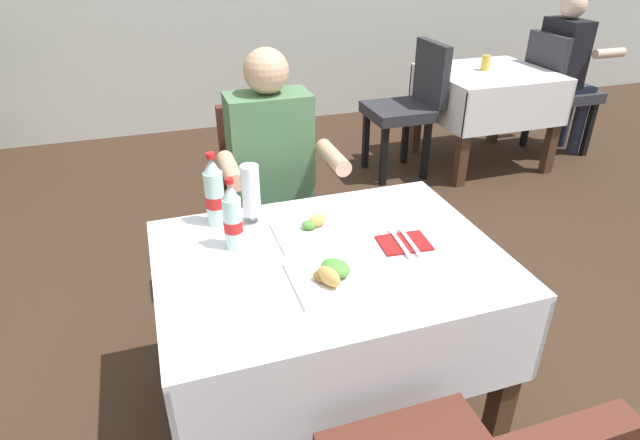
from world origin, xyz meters
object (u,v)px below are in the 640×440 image
object	(u,v)px
cola_bottle_secondary	(233,218)
background_chair_right	(557,87)
cola_bottle_primary	(214,193)
main_dining_table	(329,296)
background_table_tumbler	(485,63)
seated_diner_far	(274,177)
background_patron	(566,66)
napkin_cutlery_set	(404,243)
chair_far_diner_seat	(273,197)
beer_glass_left	(251,195)
background_chair_left	(410,102)
plate_near_camera	(332,275)
plate_far_diner	(309,230)
background_dining_table	(486,95)

from	to	relation	value
cola_bottle_secondary	background_chair_right	distance (m)	3.49
cola_bottle_primary	main_dining_table	bearing A→B (deg)	-46.26
main_dining_table	background_table_tumbler	size ratio (longest dim) A/B	10.34
main_dining_table	seated_diner_far	world-z (taller)	seated_diner_far
cola_bottle_secondary	background_patron	size ratio (longest dim) A/B	0.20
background_patron	napkin_cutlery_set	bearing A→B (deg)	-139.85
main_dining_table	cola_bottle_primary	size ratio (longest dim) A/B	4.12
napkin_cutlery_set	background_chair_right	distance (m)	3.13
chair_far_diner_seat	background_table_tumbler	distance (m)	2.33
cola_bottle_primary	cola_bottle_secondary	xyz separation A→B (m)	(0.03, -0.18, -0.01)
chair_far_diner_seat	beer_glass_left	world-z (taller)	chair_far_diner_seat
cola_bottle_primary	background_chair_left	xyz separation A→B (m)	(1.65, 1.69, -0.30)
beer_glass_left	background_patron	size ratio (longest dim) A/B	0.18
plate_near_camera	plate_far_diner	xyz separation A→B (m)	(0.02, 0.30, -0.01)
background_dining_table	background_chair_right	size ratio (longest dim) A/B	0.92
main_dining_table	napkin_cutlery_set	size ratio (longest dim) A/B	5.88
seated_diner_far	cola_bottle_primary	distance (m)	0.50
napkin_cutlery_set	background_patron	world-z (taller)	background_patron
chair_far_diner_seat	background_table_tumbler	world-z (taller)	chair_far_diner_seat
background_patron	background_table_tumbler	world-z (taller)	background_patron
seated_diner_far	cola_bottle_secondary	xyz separation A→B (m)	(-0.27, -0.56, 0.13)
plate_far_diner	background_patron	xyz separation A→B (m)	(2.71, 1.87, -0.03)
plate_far_diner	background_chair_right	world-z (taller)	background_chair_right
plate_far_diner	background_dining_table	distance (m)	2.75
cola_bottle_primary	background_chair_left	size ratio (longest dim) A/B	0.28
plate_near_camera	background_dining_table	distance (m)	2.97
main_dining_table	cola_bottle_secondary	size ratio (longest dim) A/B	4.47
napkin_cutlery_set	background_chair_left	xyz separation A→B (m)	(1.06, 2.04, -0.18)
napkin_cutlery_set	background_patron	bearing A→B (deg)	40.15
chair_far_diner_seat	seated_diner_far	world-z (taller)	seated_diner_far
background_chair_left	cola_bottle_secondary	bearing A→B (deg)	-130.81
plate_far_diner	background_table_tumbler	xyz separation A→B (m)	(1.98, 1.90, 0.04)
beer_glass_left	cola_bottle_secondary	bearing A→B (deg)	-122.70
seated_diner_far	plate_far_diner	xyz separation A→B (m)	(-0.01, -0.55, 0.03)
chair_far_diner_seat	cola_bottle_primary	bearing A→B (deg)	-123.65
background_dining_table	background_chair_left	world-z (taller)	background_chair_left
main_dining_table	beer_glass_left	bearing A→B (deg)	123.50
beer_glass_left	background_dining_table	bearing A→B (deg)	38.43
plate_near_camera	background_patron	bearing A→B (deg)	38.47
main_dining_table	cola_bottle_primary	xyz separation A→B (m)	(-0.32, 0.33, 0.29)
plate_near_camera	cola_bottle_secondary	bearing A→B (deg)	130.47
chair_far_diner_seat	seated_diner_far	size ratio (longest dim) A/B	0.77
main_dining_table	cola_bottle_secondary	xyz separation A→B (m)	(-0.29, 0.15, 0.28)
background_chair_left	background_chair_right	xyz separation A→B (m)	(1.31, 0.00, 0.00)
background_dining_table	background_chair_left	xyz separation A→B (m)	(-0.65, 0.00, 0.01)
background_dining_table	background_chair_left	distance (m)	0.65
beer_glass_left	napkin_cutlery_set	xyz separation A→B (m)	(0.46, -0.31, -0.11)
plate_far_diner	beer_glass_left	bearing A→B (deg)	141.79
chair_far_diner_seat	background_table_tumbler	size ratio (longest dim) A/B	8.82
beer_glass_left	background_patron	xyz separation A→B (m)	(2.88, 1.73, -0.13)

